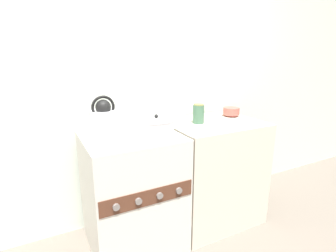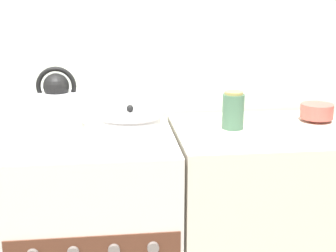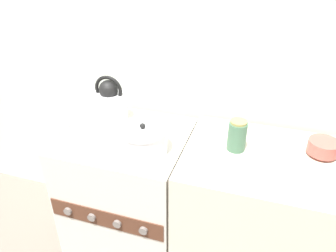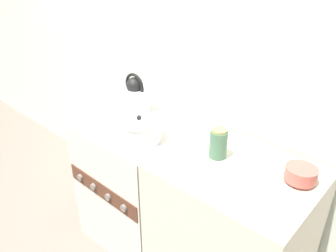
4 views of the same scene
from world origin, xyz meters
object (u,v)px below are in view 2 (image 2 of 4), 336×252
cooking_pot (130,128)px  storage_jar (233,111)px  stove (97,235)px  kettle (58,106)px  enamel_bowl (317,111)px

cooking_pot → storage_jar: bearing=17.8°
stove → storage_jar: storage_jar is taller
kettle → storage_jar: 0.75m
kettle → cooking_pot: bearing=-39.1°
kettle → cooking_pot: size_ratio=1.11×
cooking_pot → enamel_bowl: size_ratio=1.71×
cooking_pot → storage_jar: 0.47m
kettle → storage_jar: bearing=-7.8°
enamel_bowl → storage_jar: bearing=-169.5°
kettle → storage_jar: (0.75, -0.10, -0.02)m
kettle → enamel_bowl: kettle is taller
stove → cooking_pot: (0.15, -0.11, 0.51)m
cooking_pot → enamel_bowl: bearing=14.4°
stove → kettle: kettle is taller
cooking_pot → enamel_bowl: (0.85, 0.22, -0.01)m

